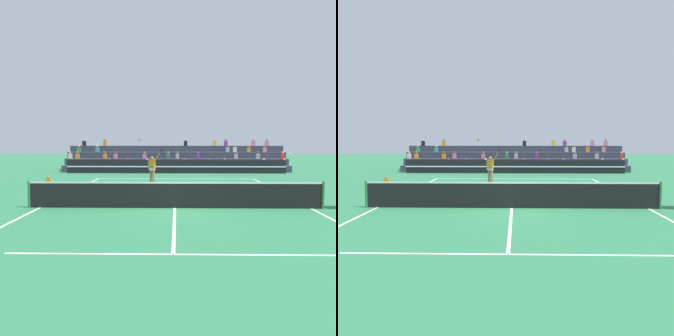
{
  "view_description": "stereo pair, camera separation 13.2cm",
  "coord_description": "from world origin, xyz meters",
  "views": [
    {
      "loc": [
        0.09,
        -15.75,
        2.78
      ],
      "look_at": [
        -0.44,
        7.31,
        1.1
      ],
      "focal_mm": 42.0,
      "sensor_mm": 36.0,
      "label": 1
    },
    {
      "loc": [
        0.22,
        -15.75,
        2.78
      ],
      "look_at": [
        -0.44,
        7.31,
        1.1
      ],
      "focal_mm": 42.0,
      "sensor_mm": 36.0,
      "label": 2
    }
  ],
  "objects": [
    {
      "name": "tennis_ball",
      "position": [
        3.38,
        4.91,
        0.03
      ],
      "size": [
        0.07,
        0.07,
        0.07
      ],
      "primitive_type": "sphere",
      "color": "#C6DB33",
      "rests_on": "ground"
    },
    {
      "name": "ground_plane",
      "position": [
        0.0,
        0.0,
        0.0
      ],
      "size": [
        120.0,
        120.0,
        0.0
      ],
      "primitive_type": "plane",
      "color": "#2D7A4C"
    },
    {
      "name": "tennis_net",
      "position": [
        0.0,
        0.0,
        0.54
      ],
      "size": [
        12.0,
        0.1,
        1.1
      ],
      "color": "#2D6B38",
      "rests_on": "ground"
    },
    {
      "name": "court_lines",
      "position": [
        0.0,
        0.0,
        0.0
      ],
      "size": [
        11.1,
        23.9,
        0.01
      ],
      "color": "white",
      "rests_on": "ground"
    },
    {
      "name": "sponsor_banner_wall",
      "position": [
        0.0,
        16.52,
        0.55
      ],
      "size": [
        18.0,
        0.26,
        1.1
      ],
      "color": "black",
      "rests_on": "ground"
    },
    {
      "name": "bleacher_stand",
      "position": [
        0.01,
        19.69,
        0.83
      ],
      "size": [
        19.5,
        3.8,
        2.83
      ],
      "color": "#383D4C",
      "rests_on": "ground"
    },
    {
      "name": "ball_kid_courtside",
      "position": [
        -6.82,
        5.08,
        0.33
      ],
      "size": [
        0.3,
        0.36,
        0.84
      ],
      "color": "black",
      "rests_on": "ground"
    },
    {
      "name": "tennis_player",
      "position": [
        -1.45,
        8.84,
        0.98
      ],
      "size": [
        1.12,
        0.62,
        2.4
      ],
      "color": "#9E7051",
      "rests_on": "ground"
    }
  ]
}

